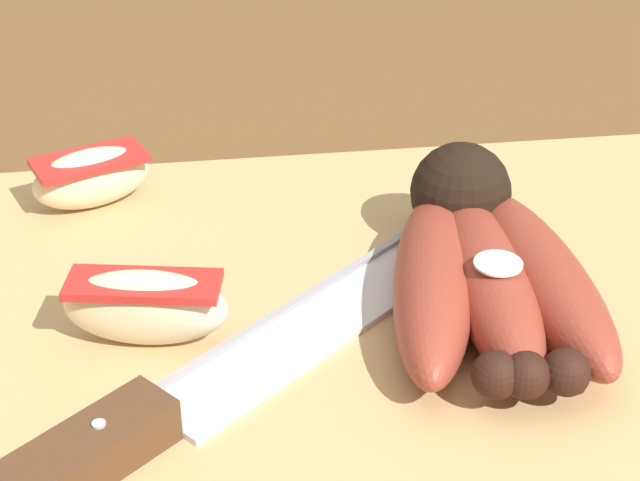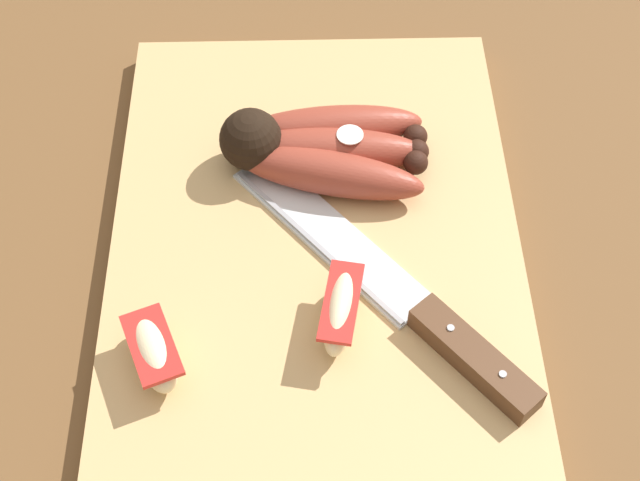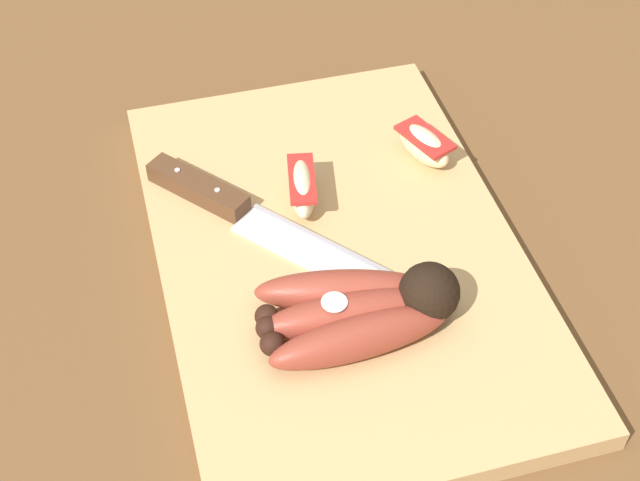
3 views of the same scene
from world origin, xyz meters
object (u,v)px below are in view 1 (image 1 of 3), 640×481
at_px(chefs_knife, 158,413).
at_px(banana_bunch, 483,265).
at_px(apple_wedge_middle, 92,176).
at_px(apple_wedge_near, 145,305).

bearing_deg(chefs_knife, banana_bunch, 24.88).
bearing_deg(apple_wedge_middle, apple_wedge_near, -77.19).
relative_size(banana_bunch, apple_wedge_middle, 2.41).
height_order(banana_bunch, apple_wedge_near, banana_bunch).
distance_m(chefs_knife, apple_wedge_middle, 0.18).
xyz_separation_m(banana_bunch, apple_wedge_middle, (-0.17, 0.11, -0.00)).
height_order(chefs_knife, apple_wedge_middle, apple_wedge_middle).
relative_size(apple_wedge_near, apple_wedge_middle, 1.07).
bearing_deg(apple_wedge_middle, chefs_knife, -79.77).
bearing_deg(apple_wedge_near, banana_bunch, 4.33).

